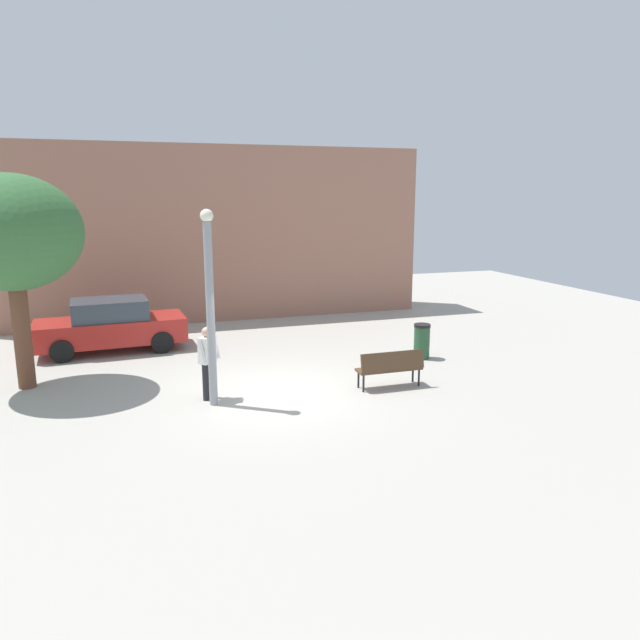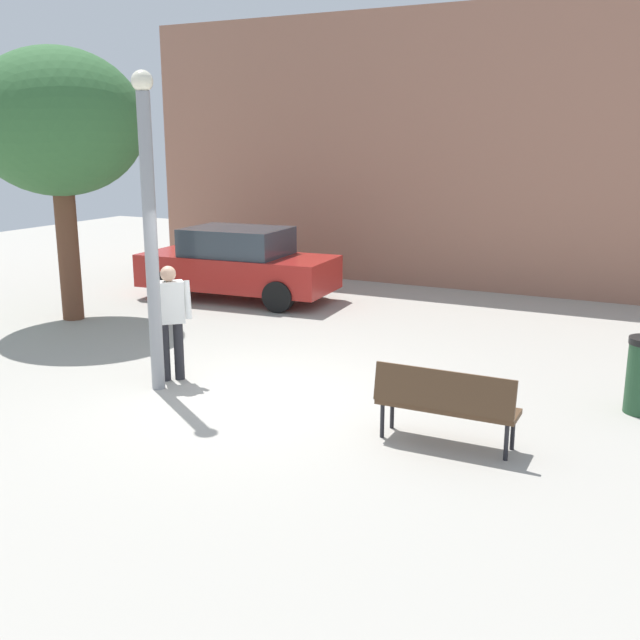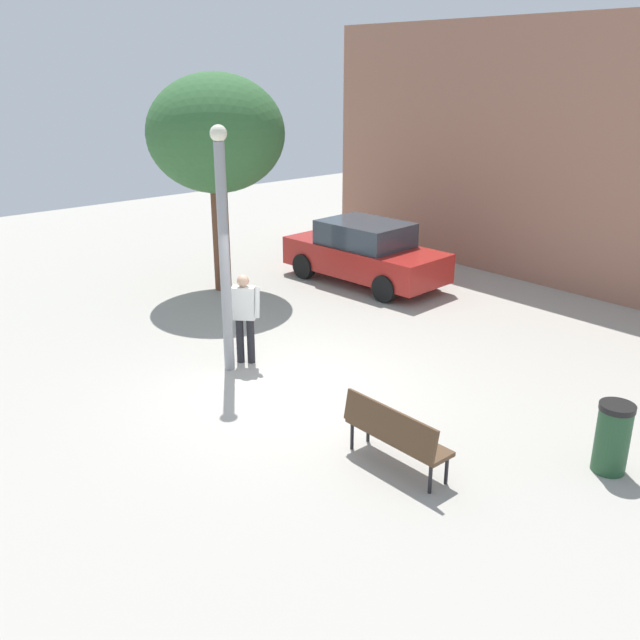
{
  "view_description": "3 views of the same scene",
  "coord_description": "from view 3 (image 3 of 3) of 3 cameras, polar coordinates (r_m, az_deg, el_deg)",
  "views": [
    {
      "loc": [
        -3.04,
        -12.87,
        4.55
      ],
      "look_at": [
        1.28,
        0.3,
        1.6
      ],
      "focal_mm": 33.32,
      "sensor_mm": 36.0,
      "label": 1
    },
    {
      "loc": [
        4.99,
        -8.17,
        3.4
      ],
      "look_at": [
        1.13,
        -0.33,
        1.26
      ],
      "focal_mm": 41.63,
      "sensor_mm": 36.0,
      "label": 2
    },
    {
      "loc": [
        8.25,
        -6.57,
        5.11
      ],
      "look_at": [
        0.69,
        0.01,
        1.43
      ],
      "focal_mm": 38.78,
      "sensor_mm": 36.0,
      "label": 3
    }
  ],
  "objects": [
    {
      "name": "ground_plane",
      "position": [
        11.72,
        -2.26,
        -5.7
      ],
      "size": [
        36.0,
        36.0,
        0.0
      ],
      "primitive_type": "plane",
      "color": "#A8A399"
    },
    {
      "name": "park_bench",
      "position": [
        9.35,
        6.12,
        -9.16
      ],
      "size": [
        1.6,
        0.48,
        0.92
      ],
      "color": "#513823",
      "rests_on": "ground_plane"
    },
    {
      "name": "plaza_tree",
      "position": [
        16.38,
        -8.58,
        14.86
      ],
      "size": [
        3.14,
        3.14,
        5.03
      ],
      "color": "brown",
      "rests_on": "ground_plane"
    },
    {
      "name": "parked_car_red",
      "position": [
        17.25,
        3.71,
        5.57
      ],
      "size": [
        4.3,
        2.03,
        1.55
      ],
      "color": "#AD231E",
      "rests_on": "ground_plane"
    },
    {
      "name": "trash_bin",
      "position": [
        10.04,
        22.99,
        -8.93
      ],
      "size": [
        0.46,
        0.46,
        0.99
      ],
      "color": "#234C2D",
      "rests_on": "ground_plane"
    },
    {
      "name": "lamppost",
      "position": [
        11.82,
        -7.95,
        6.23
      ],
      "size": [
        0.28,
        0.28,
        4.25
      ],
      "color": "gray",
      "rests_on": "ground_plane"
    },
    {
      "name": "building_facade",
      "position": [
        18.06,
        21.99,
        12.44
      ],
      "size": [
        15.65,
        2.0,
        6.25
      ],
      "primitive_type": "cube",
      "color": "#9E6B56",
      "rests_on": "ground_plane"
    },
    {
      "name": "person_by_lamppost",
      "position": [
        12.45,
        -6.27,
        0.61
      ],
      "size": [
        0.59,
        0.57,
        1.67
      ],
      "color": "#232328",
      "rests_on": "ground_plane"
    }
  ]
}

